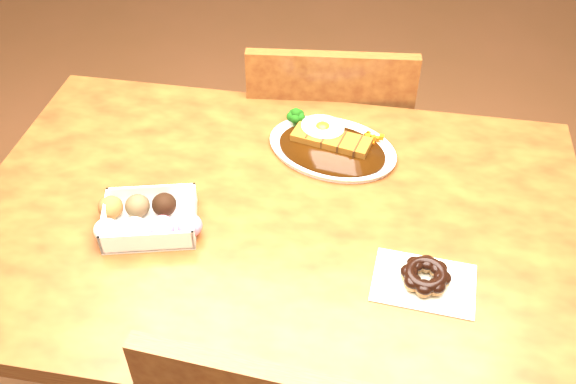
% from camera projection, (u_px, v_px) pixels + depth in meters
% --- Properties ---
extents(table, '(1.20, 0.80, 0.75)m').
position_uv_depth(table, '(276.00, 249.00, 1.31)').
color(table, '#542210').
rests_on(table, ground).
extents(chair_far, '(0.46, 0.46, 0.87)m').
position_uv_depth(chair_far, '(327.00, 153.00, 1.81)').
color(chair_far, '#542210').
rests_on(chair_far, ground).
extents(katsu_curry_plate, '(0.32, 0.27, 0.06)m').
position_uv_depth(katsu_curry_plate, '(331.00, 144.00, 1.38)').
color(katsu_curry_plate, white).
rests_on(katsu_curry_plate, table).
extents(donut_box, '(0.21, 0.17, 0.05)m').
position_uv_depth(donut_box, '(147.00, 218.00, 1.20)').
color(donut_box, white).
rests_on(donut_box, table).
extents(pon_de_ring, '(0.18, 0.14, 0.03)m').
position_uv_depth(pon_de_ring, '(425.00, 277.00, 1.10)').
color(pon_de_ring, silver).
rests_on(pon_de_ring, table).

